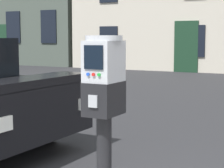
{
  "coord_description": "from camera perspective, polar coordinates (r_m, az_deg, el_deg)",
  "views": [
    {
      "loc": [
        0.9,
        -2.16,
        1.43
      ],
      "look_at": [
        -0.22,
        -0.03,
        1.15
      ],
      "focal_mm": 64.66,
      "sensor_mm": 36.0,
      "label": 1
    }
  ],
  "objects": [
    {
      "name": "parking_meter_twin_adjacent",
      "position": [
        2.36,
        -1.15,
        -2.98
      ],
      "size": [
        0.22,
        0.25,
        1.3
      ],
      "rotation": [
        0.0,
        0.0,
        -1.57
      ],
      "color": "black",
      "rests_on": "sidewalk_slab"
    }
  ]
}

